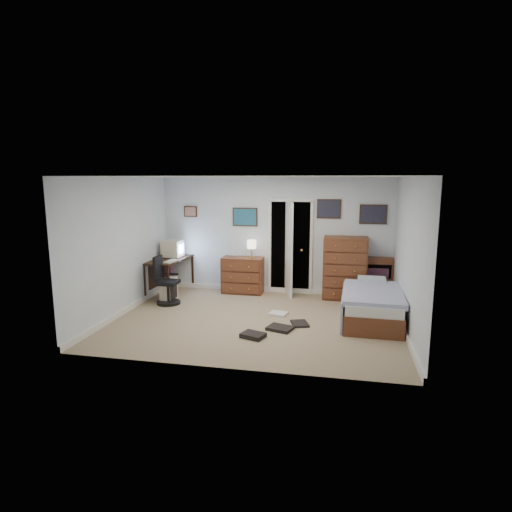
{
  "coord_description": "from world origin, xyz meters",
  "views": [
    {
      "loc": [
        1.44,
        -7.1,
        2.46
      ],
      "look_at": [
        -0.07,
        0.3,
        1.1
      ],
      "focal_mm": 30.0,
      "sensor_mm": 36.0,
      "label": 1
    }
  ],
  "objects_px": {
    "office_chair": "(165,286)",
    "bed": "(371,304)",
    "tall_dresser": "(345,268)",
    "computer_desk": "(166,266)",
    "low_dresser": "(243,275)"
  },
  "relations": [
    {
      "from": "low_dresser",
      "to": "bed",
      "type": "height_order",
      "value": "low_dresser"
    },
    {
      "from": "office_chair",
      "to": "tall_dresser",
      "type": "bearing_deg",
      "value": 17.37
    },
    {
      "from": "office_chair",
      "to": "bed",
      "type": "distance_m",
      "value": 3.97
    },
    {
      "from": "computer_desk",
      "to": "bed",
      "type": "distance_m",
      "value": 4.4
    },
    {
      "from": "computer_desk",
      "to": "low_dresser",
      "type": "height_order",
      "value": "low_dresser"
    },
    {
      "from": "tall_dresser",
      "to": "office_chair",
      "type": "bearing_deg",
      "value": -161.68
    },
    {
      "from": "office_chair",
      "to": "bed",
      "type": "bearing_deg",
      "value": -3.55
    },
    {
      "from": "tall_dresser",
      "to": "bed",
      "type": "xyz_separation_m",
      "value": [
        0.47,
        -1.34,
        -0.36
      ]
    },
    {
      "from": "computer_desk",
      "to": "office_chair",
      "type": "distance_m",
      "value": 0.86
    },
    {
      "from": "office_chair",
      "to": "bed",
      "type": "relative_size",
      "value": 0.51
    },
    {
      "from": "computer_desk",
      "to": "tall_dresser",
      "type": "bearing_deg",
      "value": 8.54
    },
    {
      "from": "computer_desk",
      "to": "office_chair",
      "type": "relative_size",
      "value": 1.43
    },
    {
      "from": "computer_desk",
      "to": "office_chair",
      "type": "xyz_separation_m",
      "value": [
        0.32,
        -0.77,
        -0.22
      ]
    },
    {
      "from": "low_dresser",
      "to": "tall_dresser",
      "type": "height_order",
      "value": "tall_dresser"
    },
    {
      "from": "tall_dresser",
      "to": "bed",
      "type": "distance_m",
      "value": 1.46
    }
  ]
}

